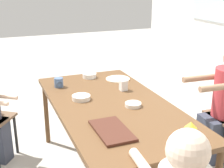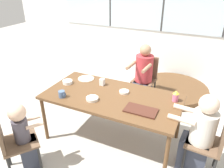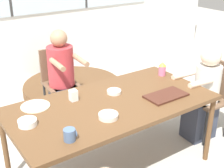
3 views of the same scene
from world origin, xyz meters
name	(u,v)px [view 3 (image 3 of 3)]	position (x,y,z in m)	size (l,w,h in m)	color
ground_plane	(112,168)	(0.00, 0.00, 0.00)	(16.00, 16.00, 0.00)	#B2ADA3
dining_table	(112,107)	(0.00, 0.00, 0.70)	(1.90, 0.96, 0.75)	brown
chair_for_woman_green_shirt	(58,76)	(0.09, 1.36, 0.53)	(0.43, 0.43, 0.88)	brown
chair_for_man_blue_shirt	(214,92)	(1.36, -0.10, 0.53)	(0.43, 0.43, 0.88)	brown
person_woman_green_shirt	(63,81)	(0.08, 1.19, 0.52)	(0.37, 0.62, 1.17)	#333847
person_man_blue_shirt	(204,97)	(1.19, -0.09, 0.51)	(0.55, 0.34, 1.10)	#333847
food_tray_dark	(166,96)	(0.49, -0.20, 0.76)	(0.40, 0.22, 0.02)	#472319
coffee_mug	(70,135)	(-0.60, -0.33, 0.80)	(0.10, 0.09, 0.09)	slate
sippy_cup	(162,69)	(0.82, 0.22, 0.83)	(0.08, 0.08, 0.15)	#CC668C
milk_carton_small	(73,95)	(-0.27, 0.23, 0.80)	(0.07, 0.07, 0.10)	silver
bowl_white_shallow	(27,122)	(-0.78, 0.05, 0.78)	(0.15, 0.15, 0.05)	white
bowl_cereal	(114,92)	(0.12, 0.14, 0.77)	(0.14, 0.14, 0.03)	silver
bowl_fruit	(108,116)	(-0.19, -0.22, 0.77)	(0.16, 0.16, 0.04)	silver
plate_tortillas	(35,106)	(-0.61, 0.31, 0.76)	(0.26, 0.26, 0.01)	beige
folded_table_stack	(73,88)	(0.54, 1.84, 0.07)	(1.49, 1.49, 0.15)	brown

